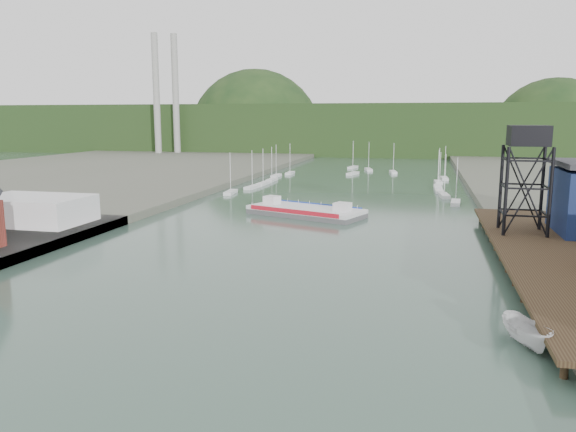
% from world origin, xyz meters
% --- Properties ---
extents(ground, '(600.00, 600.00, 0.00)m').
position_xyz_m(ground, '(0.00, 0.00, 0.00)').
color(ground, '#2C443C').
rests_on(ground, ground).
extents(east_pier, '(14.00, 70.00, 2.45)m').
position_xyz_m(east_pier, '(37.00, 45.00, 1.90)').
color(east_pier, black).
rests_on(east_pier, ground).
extents(white_shed, '(18.00, 12.00, 4.50)m').
position_xyz_m(white_shed, '(-44.00, 50.00, 3.85)').
color(white_shed, silver).
rests_on(white_shed, west_quay).
extents(lift_tower, '(6.50, 6.50, 16.00)m').
position_xyz_m(lift_tower, '(35.00, 58.00, 15.65)').
color(lift_tower, black).
rests_on(lift_tower, east_pier).
extents(marina_sailboats, '(57.71, 92.65, 0.90)m').
position_xyz_m(marina_sailboats, '(0.08, 138.46, 0.35)').
color(marina_sailboats, silver).
rests_on(marina_sailboats, ground).
extents(smokestacks, '(11.20, 8.20, 60.00)m').
position_xyz_m(smokestacks, '(-106.00, 232.50, 30.00)').
color(smokestacks, gray).
rests_on(smokestacks, ground).
extents(distant_hills, '(500.00, 120.00, 80.00)m').
position_xyz_m(distant_hills, '(-3.98, 301.35, 10.38)').
color(distant_hills, black).
rests_on(distant_hills, ground).
extents(chain_ferry, '(24.72, 16.67, 3.31)m').
position_xyz_m(chain_ferry, '(-2.27, 76.71, 0.95)').
color(chain_ferry, '#4E4E51').
rests_on(chain_ferry, ground).
extents(motorboat, '(4.52, 6.96, 2.52)m').
position_xyz_m(motorboat, '(29.22, 17.36, 1.26)').
color(motorboat, silver).
rests_on(motorboat, ground).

